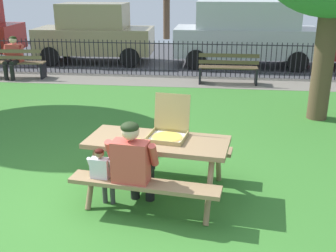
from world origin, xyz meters
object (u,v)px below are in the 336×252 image
at_px(parked_car_center, 95,33).
at_px(person_on_park_bench, 13,55).
at_px(child_at_table, 103,172).
at_px(park_bench_center, 228,69).
at_px(picnic_table_foreground, 157,152).
at_px(pizza_slice_on_table, 130,142).
at_px(adult_at_table, 133,163).
at_px(pizza_box_open, 169,129).
at_px(parked_car_right, 246,32).
at_px(park_bench_left, 16,64).

bearing_deg(parked_car_center, person_on_park_bench, -121.94).
height_order(child_at_table, park_bench_center, park_bench_center).
xyz_separation_m(picnic_table_foreground, parked_car_center, (-3.44, 9.04, 0.41)).
distance_m(pizza_slice_on_table, adult_at_table, 0.38).
relative_size(picnic_table_foreground, pizza_box_open, 3.31).
bearing_deg(person_on_park_bench, parked_car_center, 58.06).
xyz_separation_m(pizza_box_open, person_on_park_bench, (-5.23, 6.25, -0.21)).
bearing_deg(parked_car_right, parked_car_center, 180.00).
bearing_deg(parked_car_center, picnic_table_foreground, -69.14).
height_order(pizza_slice_on_table, person_on_park_bench, person_on_park_bench).
relative_size(adult_at_table, person_on_park_bench, 1.00).
bearing_deg(park_bench_center, adult_at_table, -100.32).
bearing_deg(child_at_table, adult_at_table, -2.76).
xyz_separation_m(park_bench_left, park_bench_center, (6.06, -0.00, 0.00)).
distance_m(picnic_table_foreground, adult_at_table, 0.53).
bearing_deg(person_on_park_bench, child_at_table, -56.66).
bearing_deg(child_at_table, pizza_slice_on_table, 49.97).
relative_size(pizza_slice_on_table, park_bench_left, 0.19).
height_order(pizza_slice_on_table, parked_car_right, parked_car_right).
relative_size(park_bench_center, parked_car_center, 0.40).
height_order(picnic_table_foreground, parked_car_right, parked_car_right).
bearing_deg(child_at_table, pizza_box_open, 39.04).
height_order(park_bench_center, parked_car_right, parked_car_right).
bearing_deg(person_on_park_bench, parked_car_right, 21.55).
bearing_deg(person_on_park_bench, adult_at_table, -54.53).
bearing_deg(person_on_park_bench, pizza_slice_on_table, -53.73).
xyz_separation_m(picnic_table_foreground, parked_car_right, (1.63, 9.04, 0.50)).
bearing_deg(park_bench_left, park_bench_center, -0.00).
bearing_deg(pizza_slice_on_table, pizza_box_open, 30.07).
height_order(picnic_table_foreground, pizza_box_open, pizza_box_open).
bearing_deg(person_on_park_bench, park_bench_center, -0.18).
bearing_deg(child_at_table, park_bench_center, 76.54).
height_order(pizza_box_open, pizza_slice_on_table, pizza_box_open).
bearing_deg(park_bench_center, picnic_table_foreground, -99.19).
relative_size(pizza_box_open, adult_at_table, 0.50).
height_order(adult_at_table, child_at_table, adult_at_table).
height_order(pizza_box_open, child_at_table, pizza_box_open).
bearing_deg(child_at_table, park_bench_left, 123.02).
bearing_deg(picnic_table_foreground, adult_at_table, -114.33).
xyz_separation_m(adult_at_table, park_bench_center, (1.25, 6.84, -0.24)).
height_order(adult_at_table, parked_car_right, parked_car_right).
distance_m(child_at_table, park_bench_center, 7.01).
xyz_separation_m(picnic_table_foreground, adult_at_table, (-0.22, -0.48, 0.06)).
relative_size(picnic_table_foreground, parked_car_center, 0.50).
height_order(picnic_table_foreground, child_at_table, child_at_table).
xyz_separation_m(picnic_table_foreground, pizza_slice_on_table, (-0.33, -0.13, 0.18)).
bearing_deg(pizza_box_open, parked_car_right, 80.44).
bearing_deg(parked_car_right, park_bench_left, -158.11).
distance_m(parked_car_center, parked_car_right, 5.07).
xyz_separation_m(picnic_table_foreground, person_on_park_bench, (-5.10, 6.38, 0.06)).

